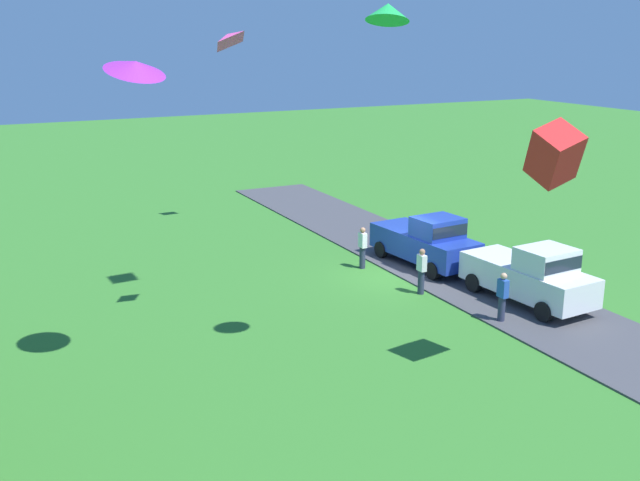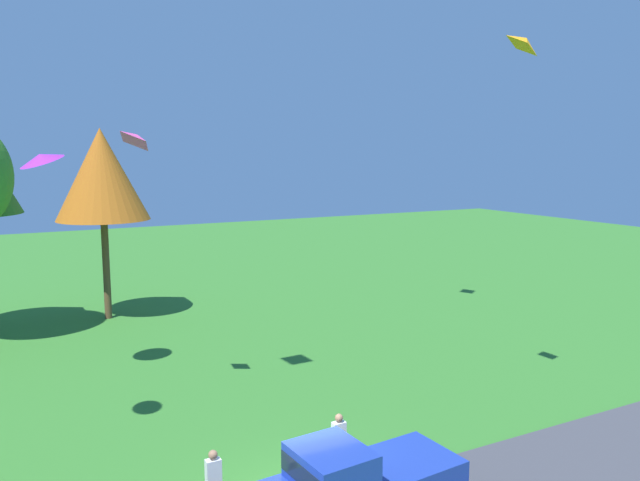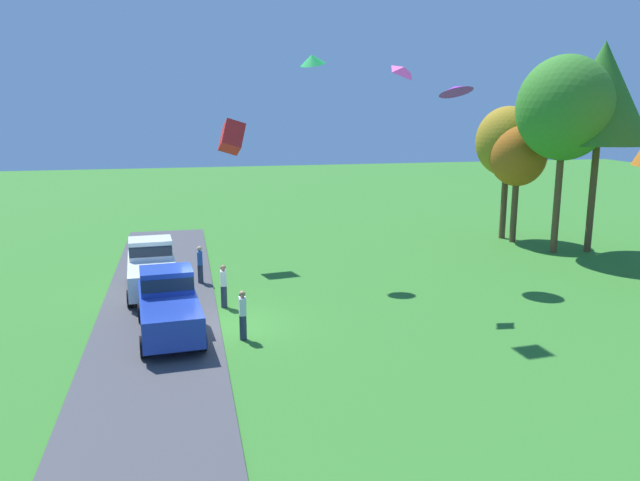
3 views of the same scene
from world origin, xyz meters
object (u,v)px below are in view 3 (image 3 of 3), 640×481
at_px(kite_diamond_near_flag, 404,70).
at_px(tree_far_left, 565,109).
at_px(car_pickup_far_end, 169,304).
at_px(tree_left_of_center, 508,142).
at_px(person_on_lawn, 243,315).
at_px(kite_delta_mid_center, 456,89).
at_px(kite_delta_high_right, 312,60).
at_px(tree_far_right, 602,94).
at_px(car_pickup_near_entrance, 152,267).
at_px(person_watching_sky, 200,265).
at_px(tree_center_back, 518,155).
at_px(person_beside_suv, 224,286).
at_px(kite_box_topmost, 232,137).

bearing_deg(kite_diamond_near_flag, tree_far_left, 117.77).
bearing_deg(tree_far_left, car_pickup_far_end, -67.54).
distance_m(tree_left_of_center, kite_diamond_near_flag, 14.25).
height_order(car_pickup_far_end, tree_far_left, tree_far_left).
xyz_separation_m(person_on_lawn, kite_diamond_near_flag, (-3.58, 6.74, 8.17)).
bearing_deg(kite_delta_mid_center, car_pickup_far_end, -67.47).
bearing_deg(tree_left_of_center, person_on_lawn, -51.50).
distance_m(kite_delta_mid_center, kite_delta_high_right, 6.45).
relative_size(tree_far_right, kite_delta_mid_center, 7.16).
bearing_deg(person_on_lawn, kite_diamond_near_flag, 117.97).
bearing_deg(car_pickup_far_end, car_pickup_near_entrance, -171.54).
distance_m(person_watching_sky, person_on_lawn, 7.23).
height_order(car_pickup_far_end, tree_center_back, tree_center_back).
bearing_deg(kite_diamond_near_flag, kite_delta_high_right, -150.17).
bearing_deg(kite_delta_high_right, car_pickup_near_entrance, -75.07).
height_order(car_pickup_far_end, tree_left_of_center, tree_left_of_center).
bearing_deg(car_pickup_near_entrance, person_beside_suv, 46.92).
bearing_deg(kite_box_topmost, tree_center_back, 94.75).
height_order(car_pickup_near_entrance, tree_far_right, tree_far_right).
distance_m(person_on_lawn, tree_far_right, 22.67).
relative_size(tree_center_back, tree_far_left, 0.66).
distance_m(person_watching_sky, kite_diamond_near_flag, 11.93).
distance_m(car_pickup_far_end, tree_left_of_center, 23.11).
relative_size(person_on_lawn, kite_delta_mid_center, 1.12).
bearing_deg(person_watching_sky, car_pickup_far_end, -11.39).
relative_size(car_pickup_near_entrance, kite_delta_high_right, 4.53).
height_order(tree_left_of_center, tree_center_back, tree_left_of_center).
bearing_deg(person_watching_sky, tree_far_right, 95.26).
bearing_deg(person_watching_sky, tree_center_back, 105.69).
xyz_separation_m(person_watching_sky, kite_box_topmost, (-3.70, 1.84, 5.36)).
distance_m(tree_far_left, kite_box_topmost, 17.00).
height_order(tree_center_back, kite_diamond_near_flag, kite_diamond_near_flag).
bearing_deg(tree_far_left, person_watching_sky, -83.51).
distance_m(person_on_lawn, tree_left_of_center, 21.81).
bearing_deg(tree_center_back, car_pickup_far_end, -59.80).
height_order(car_pickup_near_entrance, kite_diamond_near_flag, kite_diamond_near_flag).
xyz_separation_m(tree_left_of_center, kite_diamond_near_flag, (9.67, -9.91, 3.38)).
height_order(car_pickup_far_end, kite_delta_mid_center, kite_delta_mid_center).
height_order(person_beside_suv, tree_left_of_center, tree_left_of_center).
relative_size(car_pickup_near_entrance, person_beside_suv, 2.99).
distance_m(tree_far_left, kite_delta_mid_center, 8.08).
bearing_deg(kite_delta_mid_center, tree_center_back, 131.90).
relative_size(car_pickup_far_end, tree_far_right, 0.47).
bearing_deg(kite_delta_high_right, kite_diamond_near_flag, 29.83).
bearing_deg(kite_delta_mid_center, person_on_lawn, -58.42).
bearing_deg(car_pickup_far_end, kite_diamond_near_flag, 105.65).
height_order(person_watching_sky, person_beside_suv, same).
bearing_deg(person_on_lawn, car_pickup_far_end, -112.68).
bearing_deg(tree_left_of_center, tree_far_left, 12.34).
relative_size(kite_box_topmost, kite_diamond_near_flag, 1.51).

